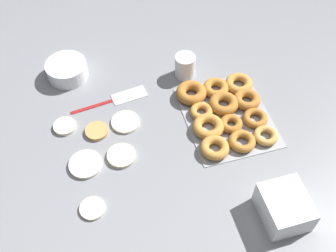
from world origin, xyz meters
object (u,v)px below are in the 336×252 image
Objects in this scene: pancake_1 at (92,208)px; pancake_5 at (65,126)px; pancake_3 at (97,131)px; paper_cup at (185,66)px; batter_bowl at (67,70)px; donut_tray at (224,111)px; spatula at (121,98)px; pancake_0 at (121,156)px; container_stack at (284,207)px; pancake_4 at (125,122)px; pancake_2 at (86,164)px.

pancake_1 is 0.99× the size of pancake_5.
paper_cup is at bearing -64.06° from pancake_3.
batter_bowl is at bearing -10.43° from pancake_5.
pancake_3 is 0.32m from batter_bowl.
donut_tray is (0.25, -0.54, 0.01)m from pancake_1.
spatula is at bearing -41.01° from pancake_3.
batter_bowl is (0.36, 0.53, 0.01)m from donut_tray.
donut_tray reaches higher than pancake_0.
pancake_0 is 0.46m from batter_bowl.
container_stack is at bearing -144.75° from batter_bowl.
pancake_0 is 1.21× the size of pancake_5.
pancake_3 is at bearing 26.21° from pancake_0.
paper_cup is 0.31× the size of spatula.
pancake_0 is at bearing 51.25° from container_stack.
spatula is (0.27, -0.06, -0.00)m from pancake_0.
paper_cup is at bearing 9.16° from container_stack.
batter_bowl reaches higher than pancake_5.
paper_cup reaches higher than pancake_1.
paper_cup reaches higher than pancake_0.
donut_tray is 3.98× the size of paper_cup.
pancake_0 is 0.62× the size of batter_bowl.
pancake_1 is at bearing 179.32° from batter_bowl.
pancake_5 is (0.05, 0.11, -0.00)m from pancake_3.
paper_cup is (0.19, -0.39, 0.04)m from pancake_3.
pancake_1 is 0.35m from pancake_5.
pancake_5 is 0.24m from spatula.
pancake_5 reaches higher than spatula.
pancake_3 is 0.11m from pancake_4.
paper_cup is (0.18, -0.28, 0.04)m from pancake_4.
pancake_0 is 0.21m from pancake_1.
spatula is at bearing -23.21° from pancake_1.
donut_tray is 1.25× the size of spatula.
spatula is at bearing -70.01° from pancake_5.
pancake_0 is 0.12m from pancake_2.
batter_bowl is at bearing 55.61° from donut_tray.
container_stack is at bearing -107.77° from pancake_1.
pancake_0 is 0.25m from pancake_5.
pancake_1 and pancake_4 have the same top height.
pancake_2 reaches higher than pancake_1.
pancake_0 is 1.22× the size of pancake_1.
batter_bowl reaches higher than pancake_0.
pancake_4 is at bearing -150.63° from batter_bowl.
paper_cup is (0.24, 0.08, 0.03)m from donut_tray.
pancake_3 is at bearing 96.89° from pancake_4.
paper_cup reaches higher than pancake_3.
pancake_4 is at bearing 80.20° from donut_tray.
container_stack is (-0.49, -0.39, 0.04)m from pancake_4.
pancake_1 is 0.27× the size of spatula.
pancake_5 is at bearing 63.22° from pancake_3.
pancake_2 is 0.44m from batter_bowl.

